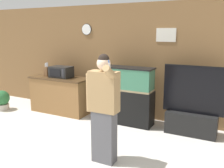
% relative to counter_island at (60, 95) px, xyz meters
% --- Properties ---
extents(wall_back_paneled, '(10.00, 0.08, 2.60)m').
position_rel_counter_island_xyz_m(wall_back_paneled, '(1.28, 0.55, 0.86)').
color(wall_back_paneled, brown).
rests_on(wall_back_paneled, ground_plane).
extents(counter_island, '(1.51, 0.61, 0.88)m').
position_rel_counter_island_xyz_m(counter_island, '(0.00, 0.00, 0.00)').
color(counter_island, brown).
rests_on(counter_island, ground_plane).
extents(microwave, '(0.52, 0.36, 0.27)m').
position_rel_counter_island_xyz_m(microwave, '(0.04, 0.02, 0.57)').
color(microwave, black).
rests_on(microwave, counter_island).
extents(knife_block, '(0.11, 0.09, 0.35)m').
position_rel_counter_island_xyz_m(knife_block, '(-0.39, -0.02, 0.57)').
color(knife_block, brown).
rests_on(knife_block, counter_island).
extents(aquarium_on_stand, '(1.16, 0.40, 1.25)m').
position_rel_counter_island_xyz_m(aquarium_on_stand, '(1.78, 0.04, 0.18)').
color(aquarium_on_stand, black).
rests_on(aquarium_on_stand, ground_plane).
extents(tv_on_stand, '(1.16, 0.40, 1.36)m').
position_rel_counter_island_xyz_m(tv_on_stand, '(3.15, 0.08, -0.05)').
color(tv_on_stand, black).
rests_on(tv_on_stand, ground_plane).
extents(person_standing, '(0.53, 0.40, 1.67)m').
position_rel_counter_island_xyz_m(person_standing, '(2.13, -1.63, 0.43)').
color(person_standing, '#515156').
rests_on(person_standing, ground_plane).
extents(potted_plant, '(0.38, 0.38, 0.51)m').
position_rel_counter_island_xyz_m(potted_plant, '(-1.44, -0.56, -0.18)').
color(potted_plant, '#B2A899').
rests_on(potted_plant, ground_plane).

